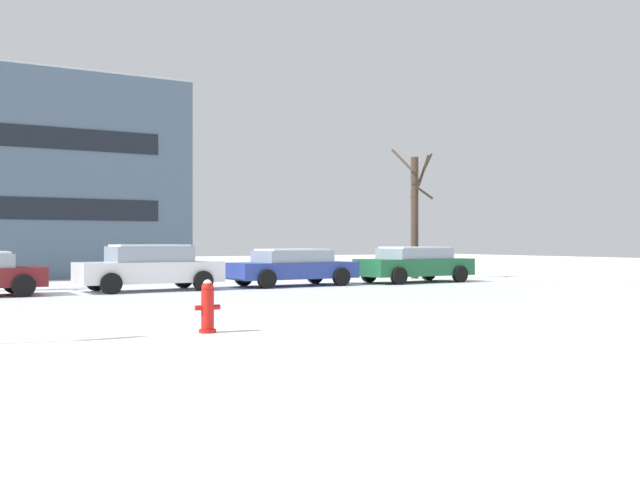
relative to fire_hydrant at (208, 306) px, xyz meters
The scene contains 6 objects.
ground_plane 3.93m from the fire_hydrant, 140.38° to the left, with size 120.00×120.00×0.00m, color white.
fire_hydrant is the anchor object (origin of this frame).
parked_car_white 11.17m from the fire_hydrant, 79.18° to the left, with size 4.55×2.10×1.48m.
parked_car_blue 13.23m from the fire_hydrant, 56.79° to the left, with size 4.61×2.18×1.31m.
parked_car_green 16.45m from the fire_hydrant, 41.10° to the left, with size 4.60×2.25×1.37m.
tree_far_right 19.50m from the fire_hydrant, 42.93° to the left, with size 1.50×1.48×5.55m.
Camera 1 is at (-1.34, -14.29, 1.56)m, focal length 40.65 mm.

